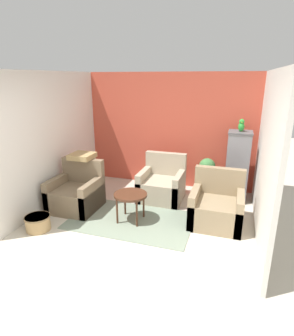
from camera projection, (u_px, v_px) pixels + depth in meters
ground_plane at (110, 265)px, 3.83m from camera, size 20.00×20.00×0.00m
wall_back_accent at (169, 131)px, 6.39m from camera, size 3.94×0.06×2.56m
wall_left at (53, 140)px, 5.47m from camera, size 0.06×3.24×2.56m
wall_right at (266, 156)px, 4.33m from camera, size 0.06×3.24×2.56m
area_rug at (131, 220)px, 5.02m from camera, size 2.17×1.32×0.01m
coffee_table at (130, 197)px, 4.88m from camera, size 0.58×0.58×0.52m
armchair_left at (76, 194)px, 5.41m from camera, size 0.87×0.83×0.93m
armchair_right at (216, 207)px, 4.85m from camera, size 0.87×0.83×0.93m
armchair_middle at (162, 185)px, 5.84m from camera, size 0.87×0.83×0.93m
birdcage at (237, 167)px, 5.68m from camera, size 0.46×0.46×1.44m
parrot at (241, 126)px, 5.42m from camera, size 0.12×0.21×0.25m
potted_plant at (207, 172)px, 6.03m from camera, size 0.38×0.34×0.80m
wicker_basket at (38, 222)px, 4.68m from camera, size 0.42×0.42×0.25m
throw_pillow at (82, 156)px, 5.48m from camera, size 0.44×0.44×0.10m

